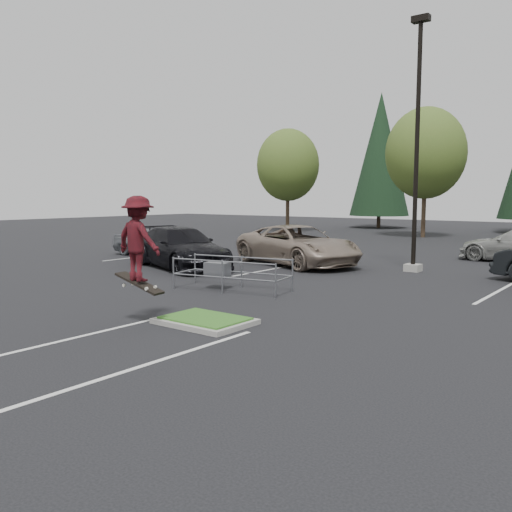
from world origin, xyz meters
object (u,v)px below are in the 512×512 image
Objects in this scene: light_pole at (416,159)px; decid_a at (288,167)px; decid_b at (426,156)px; car_l_grey at (151,241)px; skateboarder at (138,239)px; conif_a at (380,154)px; cart_corral at (221,269)px; car_l_tan at (297,245)px; car_l_black at (179,247)px.

light_pole is 25.86m from decid_a.
decid_b is 2.23× the size of car_l_grey.
skateboarder is 0.53× the size of car_l_grey.
conif_a reaches higher than decid_b.
light_pole is 13.35m from skateboarder.
decid_b is at bearing -49.83° from conif_a.
decid_a reaches higher than skateboarder.
cart_corral is (3.09, -26.61, -5.37)m from decid_b.
decid_a is at bearing 11.46° from car_l_grey.
skateboarder is at bearing -61.56° from decid_a.
conif_a is at bearing 96.11° from cart_corral.
skateboarder is 12.43m from car_l_tan.
light_pole is 1.57× the size of car_l_tan.
decid_b reaches higher than skateboarder.
decid_b is at bearing 85.66° from cart_corral.
decid_a is 21.79m from car_l_grey.
car_l_black is at bearing 157.18° from car_l_tan.
decid_b reaches higher than decid_a.
car_l_black is (-5.08, 3.08, 0.20)m from cart_corral.
cart_corral is 0.66× the size of car_l_black.
skateboarder reaches higher than car_l_tan.
car_l_black is at bearing -49.88° from skateboarder.
cart_corral is 0.62× the size of car_l_tan.
car_l_tan is at bearing 91.72° from cart_corral.
conif_a is 2.02× the size of car_l_tan.
cart_corral is at bearing -83.38° from decid_b.
skateboarder is at bearing -72.66° from conif_a.
conif_a is 43.25m from skateboarder.
decid_b is 1.50× the size of car_l_tan.
car_l_black reaches higher than cart_corral.
light_pole reaches higher than car_l_grey.
cart_corral is 5.94m from car_l_black.
decid_a is at bearing 42.70° from car_l_black.
light_pole is at bearing -44.25° from decid_a.
car_l_black is at bearing -66.51° from decid_a.
cart_corral is at bearing -122.88° from car_l_grey.
car_l_tan is at bearing -74.78° from skateboarder.
decid_a is at bearing -177.61° from decid_b.
decid_b is 12.43m from conif_a.
decid_b is 20.32m from car_l_tan.
car_l_grey reaches higher than cart_corral.
light_pole is 9.60m from cart_corral.
car_l_black is (-3.50, -3.93, -0.02)m from car_l_tan.
decid_a is 12.02m from decid_b.
car_l_grey is (5.36, -20.55, -4.85)m from decid_a.
conif_a reaches higher than car_l_grey.
car_l_grey is at bearing -75.40° from decid_a.
car_l_black is (-1.99, -23.53, -5.17)m from decid_b.
car_l_grey is (-13.15, -2.52, -3.82)m from light_pole.
light_pole is 2.54× the size of cart_corral.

